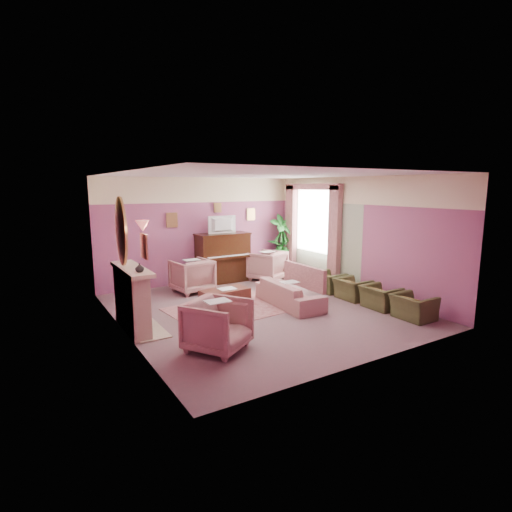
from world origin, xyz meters
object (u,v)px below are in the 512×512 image
olive_chair_b (381,294)px  floral_armchair_front (218,323)px  floral_armchair_right (267,264)px  olive_chair_c (353,286)px  sofa (289,289)px  olive_chair_a (414,303)px  olive_chair_d (328,279)px  piano (223,258)px  coffee_table (225,300)px  floral_armchair_left (192,274)px  television (223,223)px  side_table (279,263)px

olive_chair_b → floral_armchair_front: bearing=-177.4°
floral_armchair_right → olive_chair_c: floral_armchair_right is taller
sofa → olive_chair_a: (1.52, -2.01, -0.05)m
sofa → olive_chair_d: (1.52, 0.45, -0.05)m
piano → olive_chair_a: (1.74, -4.75, -0.33)m
coffee_table → olive_chair_a: 3.77m
olive_chair_b → olive_chair_c: size_ratio=1.00×
piano → olive_chair_d: piano is taller
floral_armchair_right → floral_armchair_left: bearing=-177.7°
television → sofa: bearing=-85.3°
television → sofa: 2.97m
floral_armchair_left → floral_armchair_right: 2.26m
side_table → floral_armchair_right: bearing=-148.8°
olive_chair_d → television: bearing=127.9°
sofa → olive_chair_c: sofa is taller
floral_armchair_left → side_table: bearing=10.1°
floral_armchair_left → sofa: bearing=-57.8°
television → floral_armchair_front: 4.74m
piano → olive_chair_c: size_ratio=1.88×
piano → olive_chair_c: (1.74, -3.11, -0.33)m
sofa → floral_armchair_front: floral_armchair_front is taller
sofa → floral_armchair_left: floral_armchair_left is taller
floral_armchair_front → olive_chair_b: floral_armchair_front is taller
olive_chair_c → olive_chair_d: same height
floral_armchair_right → floral_armchair_front: bearing=-132.2°
floral_armchair_left → piano: bearing=26.5°
television → side_table: size_ratio=1.14×
sofa → olive_chair_b: 1.93m
floral_armchair_right → olive_chair_c: size_ratio=1.21×
television → floral_armchair_left: (-1.14, -0.52, -1.15)m
piano → television: (0.00, -0.05, 0.95)m
coffee_table → olive_chair_a: (2.87, -2.44, 0.10)m
olive_chair_c → side_table: size_ratio=1.06×
olive_chair_a → olive_chair_d: 2.46m
olive_chair_b → olive_chair_d: (0.00, 1.64, 0.00)m
floral_armchair_front → olive_chair_a: 3.97m
olive_chair_d → floral_armchair_front: bearing=-155.1°
television → sofa: television is taller
piano → side_table: 1.86m
sofa → olive_chair_c: (1.52, -0.37, -0.05)m
floral_armchair_front → side_table: size_ratio=1.29×
coffee_table → floral_armchair_right: bearing=39.2°
sofa → floral_armchair_right: 2.43m
floral_armchair_right → sofa: bearing=-111.5°
sofa → olive_chair_c: size_ratio=2.45×
olive_chair_c → olive_chair_b: bearing=-90.0°
piano → side_table: piano is taller
olive_chair_c → olive_chair_d: 0.82m
coffee_table → olive_chair_d: size_ratio=1.34×
sofa → floral_armchair_left: (-1.37, 2.17, 0.08)m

